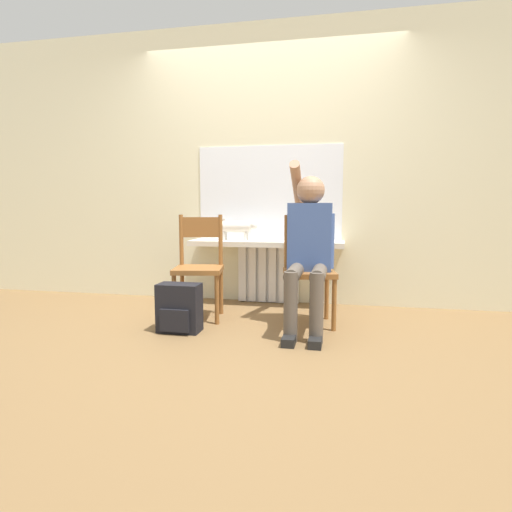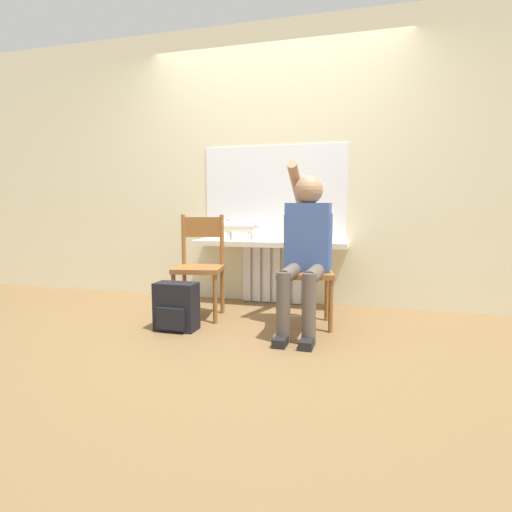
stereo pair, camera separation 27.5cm
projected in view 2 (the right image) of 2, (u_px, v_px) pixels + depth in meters
ground_plane at (235, 335)px, 3.16m from camera, size 12.00×12.00×0.00m
wall_with_window at (275, 165)px, 4.18m from camera, size 7.00×0.06×2.70m
radiator at (273, 274)px, 4.23m from camera, size 0.61×0.08×0.57m
windowsill at (270, 243)px, 4.08m from camera, size 1.47×0.34×0.05m
window_glass at (274, 193)px, 4.18m from camera, size 1.42×0.01×0.91m
chair_left at (200, 265)px, 3.67m from camera, size 0.46×0.46×0.88m
chair_right at (307, 269)px, 3.41m from camera, size 0.47×0.47×0.88m
person at (306, 244)px, 3.26m from camera, size 0.36×1.03×1.31m
cat at (241, 227)px, 4.15m from camera, size 0.52×0.11×0.22m
backpack at (176, 307)px, 3.28m from camera, size 0.32×0.20×0.37m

